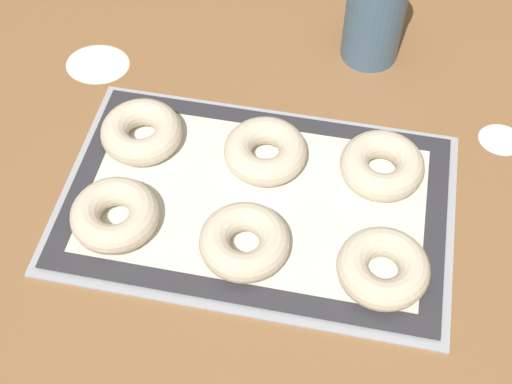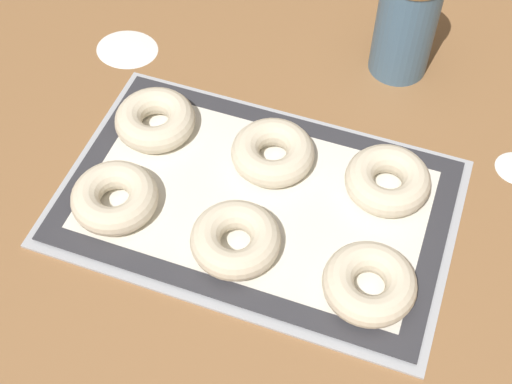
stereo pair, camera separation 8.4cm
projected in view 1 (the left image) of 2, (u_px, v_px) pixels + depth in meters
name	position (u px, v px, depth m)	size (l,w,h in m)	color
ground_plane	(268.00, 205.00, 0.98)	(2.80, 2.80, 0.00)	olive
baking_tray	(256.00, 204.00, 0.98)	(0.54, 0.34, 0.01)	#B2B5BA
baking_mat	(256.00, 201.00, 0.97)	(0.51, 0.32, 0.00)	#333338
bagel_front_left	(115.00, 215.00, 0.93)	(0.12, 0.12, 0.04)	beige
bagel_front_center	(244.00, 242.00, 0.91)	(0.12, 0.12, 0.04)	beige
bagel_front_right	(383.00, 268.00, 0.89)	(0.12, 0.12, 0.04)	beige
bagel_back_left	(142.00, 132.00, 1.02)	(0.12, 0.12, 0.04)	beige
bagel_back_center	(265.00, 151.00, 1.00)	(0.12, 0.12, 0.04)	beige
bagel_back_right	(382.00, 165.00, 0.98)	(0.12, 0.12, 0.04)	beige
flour_canister	(376.00, 8.00, 1.09)	(0.10, 0.10, 0.18)	slate
flour_patch_near	(98.00, 63.00, 1.15)	(0.10, 0.09, 0.00)	white
flour_patch_far	(501.00, 139.00, 1.05)	(0.07, 0.06, 0.00)	white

